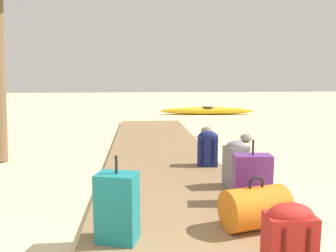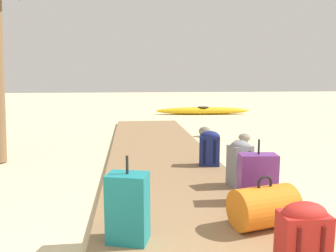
{
  "view_description": "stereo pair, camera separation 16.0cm",
  "coord_description": "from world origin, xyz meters",
  "px_view_note": "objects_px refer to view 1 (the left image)",
  "views": [
    {
      "loc": [
        -0.41,
        -0.93,
        1.48
      ],
      "look_at": [
        0.18,
        5.52,
        0.55
      ],
      "focal_mm": 35.69,
      "sensor_mm": 36.0,
      "label": 1
    },
    {
      "loc": [
        -0.57,
        -0.91,
        1.48
      ],
      "look_at": [
        0.18,
        5.52,
        0.55
      ],
      "focal_mm": 35.69,
      "sensor_mm": 36.0,
      "label": 2
    }
  ],
  "objects_px": {
    "backpack_navy": "(208,148)",
    "duffel_bag_orange": "(255,208)",
    "suitcase_teal": "(117,207)",
    "backpack_grey": "(236,163)",
    "backpack_red": "(289,239)",
    "kayak": "(207,111)",
    "suitcase_purple": "(252,179)"
  },
  "relations": [
    {
      "from": "kayak",
      "to": "backpack_grey",
      "type": "bearing_deg",
      "value": -99.7
    },
    {
      "from": "suitcase_teal",
      "to": "suitcase_purple",
      "type": "relative_size",
      "value": 1.04
    },
    {
      "from": "backpack_navy",
      "to": "suitcase_teal",
      "type": "bearing_deg",
      "value": -118.41
    },
    {
      "from": "kayak",
      "to": "duffel_bag_orange",
      "type": "bearing_deg",
      "value": -99.51
    },
    {
      "from": "backpack_navy",
      "to": "kayak",
      "type": "xyz_separation_m",
      "value": [
        1.74,
        8.27,
        -0.23
      ]
    },
    {
      "from": "duffel_bag_orange",
      "to": "kayak",
      "type": "relative_size",
      "value": 0.17
    },
    {
      "from": "backpack_red",
      "to": "suitcase_teal",
      "type": "bearing_deg",
      "value": 151.75
    },
    {
      "from": "backpack_red",
      "to": "kayak",
      "type": "distance_m",
      "value": 11.48
    },
    {
      "from": "backpack_red",
      "to": "kayak",
      "type": "relative_size",
      "value": 0.14
    },
    {
      "from": "backpack_grey",
      "to": "duffel_bag_orange",
      "type": "xyz_separation_m",
      "value": [
        -0.17,
        -1.2,
        -0.12
      ]
    },
    {
      "from": "backpack_red",
      "to": "suitcase_teal",
      "type": "xyz_separation_m",
      "value": [
        -1.23,
        0.66,
        0.01
      ]
    },
    {
      "from": "backpack_grey",
      "to": "suitcase_teal",
      "type": "xyz_separation_m",
      "value": [
        -1.45,
        -1.34,
        -0.02
      ]
    },
    {
      "from": "backpack_navy",
      "to": "kayak",
      "type": "height_order",
      "value": "backpack_navy"
    },
    {
      "from": "backpack_grey",
      "to": "duffel_bag_orange",
      "type": "height_order",
      "value": "backpack_grey"
    },
    {
      "from": "backpack_red",
      "to": "suitcase_teal",
      "type": "relative_size",
      "value": 0.72
    },
    {
      "from": "backpack_grey",
      "to": "suitcase_purple",
      "type": "bearing_deg",
      "value": -88.96
    },
    {
      "from": "suitcase_teal",
      "to": "backpack_grey",
      "type": "bearing_deg",
      "value": 42.84
    },
    {
      "from": "backpack_grey",
      "to": "backpack_red",
      "type": "relative_size",
      "value": 1.1
    },
    {
      "from": "duffel_bag_orange",
      "to": "suitcase_teal",
      "type": "bearing_deg",
      "value": -173.79
    },
    {
      "from": "backpack_navy",
      "to": "duffel_bag_orange",
      "type": "distance_m",
      "value": 2.27
    },
    {
      "from": "backpack_navy",
      "to": "suitcase_purple",
      "type": "distance_m",
      "value": 1.66
    },
    {
      "from": "duffel_bag_orange",
      "to": "suitcase_teal",
      "type": "distance_m",
      "value": 1.29
    },
    {
      "from": "backpack_navy",
      "to": "duffel_bag_orange",
      "type": "relative_size",
      "value": 0.84
    },
    {
      "from": "backpack_grey",
      "to": "suitcase_purple",
      "type": "xyz_separation_m",
      "value": [
        0.01,
        -0.58,
        -0.04
      ]
    },
    {
      "from": "duffel_bag_orange",
      "to": "suitcase_teal",
      "type": "xyz_separation_m",
      "value": [
        -1.28,
        -0.14,
        0.1
      ]
    },
    {
      "from": "backpack_red",
      "to": "suitcase_purple",
      "type": "relative_size",
      "value": 0.76
    },
    {
      "from": "backpack_red",
      "to": "backpack_navy",
      "type": "height_order",
      "value": "backpack_navy"
    },
    {
      "from": "backpack_grey",
      "to": "suitcase_teal",
      "type": "relative_size",
      "value": 0.8
    },
    {
      "from": "backpack_navy",
      "to": "suitcase_purple",
      "type": "xyz_separation_m",
      "value": [
        0.15,
        -1.65,
        -0.02
      ]
    },
    {
      "from": "backpack_grey",
      "to": "duffel_bag_orange",
      "type": "bearing_deg",
      "value": -98.02
    },
    {
      "from": "backpack_red",
      "to": "kayak",
      "type": "bearing_deg",
      "value": 80.92
    },
    {
      "from": "backpack_navy",
      "to": "duffel_bag_orange",
      "type": "height_order",
      "value": "backpack_navy"
    }
  ]
}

